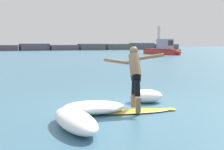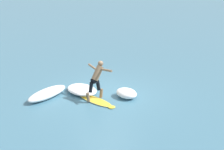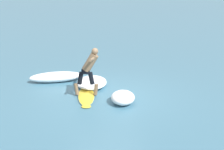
# 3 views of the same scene
# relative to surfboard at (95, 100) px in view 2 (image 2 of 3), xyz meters

# --- Properties ---
(ground_plane) EXTENTS (200.00, 200.00, 0.00)m
(ground_plane) POSITION_rel_surfboard_xyz_m (-0.03, 0.76, -0.03)
(ground_plane) COLOR teal
(surfboard) EXTENTS (2.13, 0.76, 0.19)m
(surfboard) POSITION_rel_surfboard_xyz_m (0.00, 0.00, 0.00)
(surfboard) COLOR yellow
(surfboard) RESTS_ON ground
(surfer) EXTENTS (1.58, 0.94, 1.64)m
(surfer) POSITION_rel_surfboard_xyz_m (-0.01, 0.13, 1.00)
(surfer) COLOR brown
(surfer) RESTS_ON surfboard
(wave_foam_at_tail) EXTENTS (0.82, 2.11, 0.38)m
(wave_foam_at_tail) POSITION_rel_surfboard_xyz_m (-1.86, -1.01, 0.16)
(wave_foam_at_tail) COLOR white
(wave_foam_at_tail) RESTS_ON ground
(wave_foam_at_nose) EXTENTS (1.14, 0.95, 0.39)m
(wave_foam_at_nose) POSITION_rel_surfboard_xyz_m (0.80, 1.12, 0.17)
(wave_foam_at_nose) COLOR white
(wave_foam_at_nose) RESTS_ON ground
(wave_foam_beside) EXTENTS (1.76, 1.38, 0.29)m
(wave_foam_beside) POSITION_rel_surfboard_xyz_m (-1.07, 0.31, 0.12)
(wave_foam_beside) COLOR white
(wave_foam_beside) RESTS_ON ground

